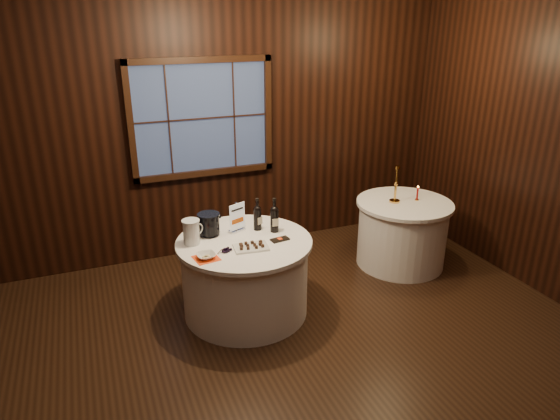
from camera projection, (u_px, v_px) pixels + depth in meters
name	position (u px, v px, depth m)	size (l,w,h in m)	color
ground	(284.00, 373.00, 4.09)	(6.00, 6.00, 0.00)	black
back_wall	(202.00, 127.00, 5.67)	(6.00, 0.10, 3.00)	black
main_table	(245.00, 276.00, 4.81)	(1.28, 1.28, 0.77)	white
side_table	(402.00, 233.00, 5.76)	(1.08, 1.08, 0.77)	white
sign_stand	(237.00, 222.00, 4.83)	(0.18, 0.14, 0.30)	silver
port_bottle_left	(257.00, 216.00, 4.85)	(0.08, 0.09, 0.32)	black
port_bottle_right	(274.00, 217.00, 4.81)	(0.08, 0.09, 0.34)	black
ice_bucket	(209.00, 224.00, 4.74)	(0.22, 0.22, 0.22)	black
chocolate_plate	(251.00, 246.00, 4.50)	(0.33, 0.24, 0.04)	silver
chocolate_box	(280.00, 239.00, 4.67)	(0.17, 0.09, 0.01)	black
grape_bunch	(227.00, 250.00, 4.43)	(0.16, 0.08, 0.04)	black
glass_pitcher	(192.00, 232.00, 4.56)	(0.21, 0.16, 0.23)	silver
orange_napkin	(206.00, 258.00, 4.32)	(0.20, 0.20, 0.00)	#FF4615
cracker_bowl	(206.00, 256.00, 4.32)	(0.16, 0.16, 0.04)	silver
brass_candlestick	(396.00, 189.00, 5.56)	(0.12, 0.12, 0.42)	gold
red_candle	(417.00, 195.00, 5.64)	(0.05, 0.05, 0.17)	gold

